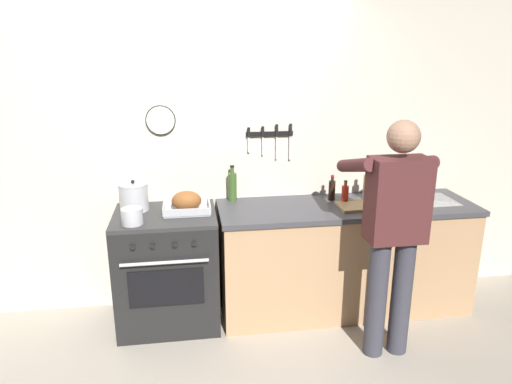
{
  "coord_description": "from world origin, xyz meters",
  "views": [
    {
      "loc": [
        -0.04,
        -2.41,
        2.08
      ],
      "look_at": [
        0.45,
        0.85,
        1.08
      ],
      "focal_mm": 33.24,
      "sensor_mm": 36.0,
      "label": 1
    }
  ],
  "objects_px": {
    "saucepan": "(132,216)",
    "bottle_hot_sauce": "(345,194)",
    "bottle_soy_sauce": "(332,190)",
    "bottle_olive_oil": "(232,186)",
    "stove": "(168,268)",
    "cutting_board": "(362,206)",
    "bottle_vinegar": "(367,186)",
    "roasting_pan": "(187,203)",
    "stock_pot": "(134,197)",
    "person_cook": "(394,226)"
  },
  "relations": [
    {
      "from": "saucepan",
      "to": "person_cook",
      "type": "bearing_deg",
      "value": -14.1
    },
    {
      "from": "stove",
      "to": "cutting_board",
      "type": "xyz_separation_m",
      "value": [
        1.51,
        -0.07,
        0.46
      ]
    },
    {
      "from": "stock_pot",
      "to": "bottle_hot_sauce",
      "type": "height_order",
      "value": "stock_pot"
    },
    {
      "from": "bottle_vinegar",
      "to": "bottle_olive_oil",
      "type": "relative_size",
      "value": 0.88
    },
    {
      "from": "roasting_pan",
      "to": "cutting_board",
      "type": "bearing_deg",
      "value": -3.76
    },
    {
      "from": "stock_pot",
      "to": "bottle_vinegar",
      "type": "bearing_deg",
      "value": 0.21
    },
    {
      "from": "saucepan",
      "to": "bottle_olive_oil",
      "type": "bearing_deg",
      "value": 29.54
    },
    {
      "from": "person_cook",
      "to": "cutting_board",
      "type": "height_order",
      "value": "person_cook"
    },
    {
      "from": "person_cook",
      "to": "roasting_pan",
      "type": "height_order",
      "value": "person_cook"
    },
    {
      "from": "bottle_olive_oil",
      "to": "stock_pot",
      "type": "bearing_deg",
      "value": -171.28
    },
    {
      "from": "stock_pot",
      "to": "cutting_board",
      "type": "bearing_deg",
      "value": -6.41
    },
    {
      "from": "cutting_board",
      "to": "bottle_hot_sauce",
      "type": "relative_size",
      "value": 1.94
    },
    {
      "from": "roasting_pan",
      "to": "bottle_olive_oil",
      "type": "xyz_separation_m",
      "value": [
        0.37,
        0.22,
        0.05
      ]
    },
    {
      "from": "saucepan",
      "to": "cutting_board",
      "type": "relative_size",
      "value": 0.42
    },
    {
      "from": "roasting_pan",
      "to": "saucepan",
      "type": "bearing_deg",
      "value": -152.19
    },
    {
      "from": "person_cook",
      "to": "roasting_pan",
      "type": "relative_size",
      "value": 4.72
    },
    {
      "from": "stock_pot",
      "to": "saucepan",
      "type": "relative_size",
      "value": 1.58
    },
    {
      "from": "bottle_vinegar",
      "to": "bottle_olive_oil",
      "type": "xyz_separation_m",
      "value": [
        -1.09,
        0.11,
        0.02
      ]
    },
    {
      "from": "stove",
      "to": "person_cook",
      "type": "bearing_deg",
      "value": -22.19
    },
    {
      "from": "roasting_pan",
      "to": "stock_pot",
      "type": "relative_size",
      "value": 1.48
    },
    {
      "from": "person_cook",
      "to": "stock_pot",
      "type": "xyz_separation_m",
      "value": [
        -1.75,
        0.74,
        0.05
      ]
    },
    {
      "from": "stove",
      "to": "bottle_soy_sauce",
      "type": "height_order",
      "value": "bottle_soy_sauce"
    },
    {
      "from": "bottle_hot_sauce",
      "to": "bottle_soy_sauce",
      "type": "distance_m",
      "value": 0.12
    },
    {
      "from": "bottle_soy_sauce",
      "to": "roasting_pan",
      "type": "bearing_deg",
      "value": -173.69
    },
    {
      "from": "bottle_soy_sauce",
      "to": "bottle_olive_oil",
      "type": "height_order",
      "value": "bottle_olive_oil"
    },
    {
      "from": "stock_pot",
      "to": "bottle_soy_sauce",
      "type": "xyz_separation_m",
      "value": [
        1.56,
        0.02,
        -0.02
      ]
    },
    {
      "from": "bottle_hot_sauce",
      "to": "bottle_vinegar",
      "type": "bearing_deg",
      "value": 20.79
    },
    {
      "from": "bottle_vinegar",
      "to": "cutting_board",
      "type": "bearing_deg",
      "value": -119.9
    },
    {
      "from": "roasting_pan",
      "to": "bottle_soy_sauce",
      "type": "height_order",
      "value": "bottle_soy_sauce"
    },
    {
      "from": "stove",
      "to": "bottle_vinegar",
      "type": "xyz_separation_m",
      "value": [
        1.63,
        0.13,
        0.56
      ]
    },
    {
      "from": "roasting_pan",
      "to": "bottle_olive_oil",
      "type": "bearing_deg",
      "value": 31.27
    },
    {
      "from": "saucepan",
      "to": "bottle_hot_sauce",
      "type": "xyz_separation_m",
      "value": [
        1.63,
        0.23,
        0.02
      ]
    },
    {
      "from": "bottle_soy_sauce",
      "to": "bottle_olive_oil",
      "type": "relative_size",
      "value": 0.71
    },
    {
      "from": "stove",
      "to": "bottle_olive_oil",
      "type": "xyz_separation_m",
      "value": [
        0.54,
        0.24,
        0.57
      ]
    },
    {
      "from": "roasting_pan",
      "to": "stock_pot",
      "type": "height_order",
      "value": "stock_pot"
    },
    {
      "from": "roasting_pan",
      "to": "bottle_soy_sauce",
      "type": "xyz_separation_m",
      "value": [
        1.17,
        0.13,
        0.02
      ]
    },
    {
      "from": "saucepan",
      "to": "bottle_soy_sauce",
      "type": "bearing_deg",
      "value": 12.02
    },
    {
      "from": "saucepan",
      "to": "bottle_soy_sauce",
      "type": "xyz_separation_m",
      "value": [
        1.55,
        0.33,
        0.03
      ]
    },
    {
      "from": "person_cook",
      "to": "bottle_hot_sauce",
      "type": "xyz_separation_m",
      "value": [
        -0.11,
        0.67,
        0.02
      ]
    },
    {
      "from": "stove",
      "to": "bottle_soy_sauce",
      "type": "bearing_deg",
      "value": 6.16
    },
    {
      "from": "cutting_board",
      "to": "stock_pot",
      "type": "bearing_deg",
      "value": 173.59
    },
    {
      "from": "saucepan",
      "to": "roasting_pan",
      "type": "bearing_deg",
      "value": 27.81
    },
    {
      "from": "roasting_pan",
      "to": "cutting_board",
      "type": "height_order",
      "value": "roasting_pan"
    },
    {
      "from": "saucepan",
      "to": "bottle_olive_oil",
      "type": "relative_size",
      "value": 0.51
    },
    {
      "from": "person_cook",
      "to": "saucepan",
      "type": "distance_m",
      "value": 1.79
    },
    {
      "from": "stove",
      "to": "bottle_hot_sauce",
      "type": "height_order",
      "value": "bottle_hot_sauce"
    },
    {
      "from": "bottle_hot_sauce",
      "to": "bottle_olive_oil",
      "type": "bearing_deg",
      "value": 167.74
    },
    {
      "from": "roasting_pan",
      "to": "bottle_hot_sauce",
      "type": "distance_m",
      "value": 1.25
    },
    {
      "from": "roasting_pan",
      "to": "bottle_vinegar",
      "type": "bearing_deg",
      "value": 4.46
    },
    {
      "from": "saucepan",
      "to": "bottle_olive_oil",
      "type": "xyz_separation_m",
      "value": [
        0.75,
        0.42,
        0.07
      ]
    }
  ]
}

